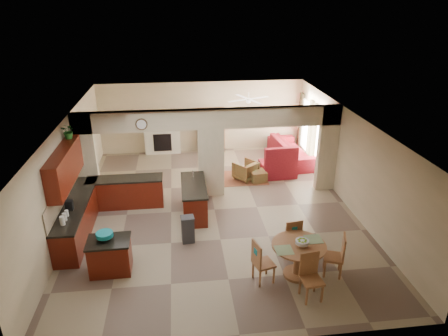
{
  "coord_description": "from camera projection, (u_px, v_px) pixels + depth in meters",
  "views": [
    {
      "loc": [
        -0.96,
        -10.34,
        5.86
      ],
      "look_at": [
        0.32,
        0.3,
        1.2
      ],
      "focal_mm": 32.0,
      "sensor_mm": 36.0,
      "label": 1
    }
  ],
  "objects": [
    {
      "name": "ceiling_fan",
      "position": [
        249.0,
        99.0,
        13.73
      ],
      "size": [
        1.0,
        1.0,
        0.1
      ],
      "primitive_type": "cylinder",
      "color": "white",
      "rests_on": "ceiling"
    },
    {
      "name": "wall_front",
      "position": [
        243.0,
        282.0,
        6.74
      ],
      "size": [
        8.0,
        0.0,
        8.0
      ],
      "primitive_type": "plane",
      "rotation": [
        -1.57,
        0.0,
        0.0
      ],
      "color": "beige",
      "rests_on": "floor"
    },
    {
      "name": "trash_can",
      "position": [
        188.0,
        230.0,
        10.2
      ],
      "size": [
        0.34,
        0.29,
        0.67
      ],
      "primitive_type": "cube",
      "rotation": [
        0.0,
        0.0,
        0.09
      ],
      "color": "#2F2F32",
      "rests_on": "floor"
    },
    {
      "name": "chair_north",
      "position": [
        292.0,
        236.0,
        9.54
      ],
      "size": [
        0.48,
        0.48,
        1.02
      ],
      "rotation": [
        0.0,
        0.0,
        3.3
      ],
      "color": "brown",
      "rests_on": "floor"
    },
    {
      "name": "partition_header",
      "position": [
        210.0,
        119.0,
        11.77
      ],
      "size": [
        8.0,
        0.25,
        0.6
      ],
      "primitive_type": "cube",
      "color": "beige",
      "rests_on": "partition_center_pier"
    },
    {
      "name": "window_a",
      "position": [
        321.0,
        140.0,
        13.91
      ],
      "size": [
        0.02,
        0.9,
        1.9
      ],
      "primitive_type": "cube",
      "color": "white",
      "rests_on": "wall_right"
    },
    {
      "name": "wall_left",
      "position": [
        68.0,
        173.0,
        10.86
      ],
      "size": [
        0.0,
        10.0,
        10.0
      ],
      "primitive_type": "plane",
      "rotation": [
        1.57,
        0.0,
        1.57
      ],
      "color": "beige",
      "rests_on": "floor"
    },
    {
      "name": "drape_a_right",
      "position": [
        314.0,
        135.0,
        14.45
      ],
      "size": [
        0.1,
        0.28,
        2.3
      ],
      "primitive_type": "cube",
      "color": "#3B1C17",
      "rests_on": "wall_right"
    },
    {
      "name": "fireplace",
      "position": [
        162.0,
        139.0,
        15.83
      ],
      "size": [
        1.6,
        0.35,
        1.2
      ],
      "color": "silver",
      "rests_on": "floor"
    },
    {
      "name": "drape_b_right",
      "position": [
        300.0,
        121.0,
        16.0
      ],
      "size": [
        0.1,
        0.28,
        2.3
      ],
      "primitive_type": "cube",
      "color": "#3B1C17",
      "rests_on": "wall_right"
    },
    {
      "name": "plant",
      "position": [
        69.0,
        131.0,
        10.47
      ],
      "size": [
        0.45,
        0.42,
        0.41
      ],
      "primitive_type": "imported",
      "rotation": [
        0.0,
        0.0,
        -0.34
      ],
      "color": "#155216",
      "rests_on": "upper_cabinets"
    },
    {
      "name": "window_b",
      "position": [
        306.0,
        126.0,
        15.45
      ],
      "size": [
        0.02,
        0.9,
        1.9
      ],
      "primitive_type": "cube",
      "color": "white",
      "rests_on": "wall_right"
    },
    {
      "name": "kitchen_counter",
      "position": [
        99.0,
        206.0,
        11.09
      ],
      "size": [
        2.52,
        3.29,
        1.48
      ],
      "color": "#421707",
      "rests_on": "floor"
    },
    {
      "name": "fruit_bowl",
      "position": [
        302.0,
        243.0,
        8.69
      ],
      "size": [
        0.29,
        0.29,
        0.16
      ],
      "primitive_type": "cylinder",
      "color": "#72AB24",
      "rests_on": "dining_table"
    },
    {
      "name": "ottoman",
      "position": [
        258.0,
        176.0,
        13.58
      ],
      "size": [
        0.6,
        0.6,
        0.38
      ],
      "primitive_type": "cube",
      "rotation": [
        0.0,
        0.0,
        0.17
      ],
      "color": "maroon",
      "rests_on": "floor"
    },
    {
      "name": "glazed_door",
      "position": [
        313.0,
        137.0,
        14.74
      ],
      "size": [
        0.02,
        0.7,
        2.1
      ],
      "primitive_type": "cube",
      "color": "white",
      "rests_on": "wall_right"
    },
    {
      "name": "partition_center_pier",
      "position": [
        211.0,
        163.0,
        12.33
      ],
      "size": [
        0.8,
        0.25,
        2.2
      ],
      "primitive_type": "cube",
      "color": "beige",
      "rests_on": "floor"
    },
    {
      "name": "drape_b_left",
      "position": [
        310.0,
        131.0,
        14.9
      ],
      "size": [
        0.1,
        0.28,
        2.3
      ],
      "primitive_type": "cube",
      "color": "#3B1C17",
      "rests_on": "wall_right"
    },
    {
      "name": "floor",
      "position": [
        215.0,
        209.0,
        11.85
      ],
      "size": [
        10.0,
        10.0,
        0.0
      ],
      "primitive_type": "plane",
      "color": "gray",
      "rests_on": "ground"
    },
    {
      "name": "teal_bowl",
      "position": [
        105.0,
        236.0,
        8.9
      ],
      "size": [
        0.38,
        0.38,
        0.18
      ],
      "primitive_type": "cylinder",
      "color": "#137F88",
      "rests_on": "kitchen_island"
    },
    {
      "name": "armchair",
      "position": [
        246.0,
        170.0,
        13.7
      ],
      "size": [
        0.98,
        0.98,
        0.65
      ],
      "primitive_type": "imported",
      "rotation": [
        0.0,
        0.0,
        3.79
      ],
      "color": "maroon",
      "rests_on": "floor"
    },
    {
      "name": "chaise",
      "position": [
        278.0,
        169.0,
        14.05
      ],
      "size": [
        1.22,
        1.03,
        0.46
      ],
      "primitive_type": "cube",
      "rotation": [
        0.0,
        0.0,
        0.07
      ],
      "color": "maroon",
      "rests_on": "floor"
    },
    {
      "name": "shelving_unit",
      "position": [
        211.0,
        130.0,
        15.92
      ],
      "size": [
        1.0,
        0.32,
        1.8
      ],
      "primitive_type": "cube",
      "color": "brown",
      "rests_on": "floor"
    },
    {
      "name": "ceiling",
      "position": [
        214.0,
        119.0,
        10.74
      ],
      "size": [
        10.0,
        10.0,
        0.0
      ],
      "primitive_type": "plane",
      "rotation": [
        3.14,
        0.0,
        0.0
      ],
      "color": "white",
      "rests_on": "wall_back"
    },
    {
      "name": "wall_back",
      "position": [
        202.0,
        117.0,
        15.85
      ],
      "size": [
        8.0,
        0.0,
        8.0
      ],
      "primitive_type": "plane",
      "rotation": [
        1.57,
        0.0,
        0.0
      ],
      "color": "beige",
      "rests_on": "floor"
    },
    {
      "name": "kitchen_island",
      "position": [
        110.0,
        256.0,
        9.06
      ],
      "size": [
        0.96,
        0.69,
        0.83
      ],
      "rotation": [
        0.0,
        0.0,
        0.01
      ],
      "color": "#421707",
      "rests_on": "floor"
    },
    {
      "name": "upper_cabinets",
      "position": [
        65.0,
        167.0,
        9.94
      ],
      "size": [
        0.35,
        2.4,
        0.9
      ],
      "primitive_type": "cube",
      "color": "#421707",
      "rests_on": "wall_left"
    },
    {
      "name": "partition_right_pier",
      "position": [
        327.0,
        148.0,
        12.61
      ],
      "size": [
        0.6,
        0.25,
        2.8
      ],
      "primitive_type": "cube",
      "color": "beige",
      "rests_on": "floor"
    },
    {
      "name": "drape_a_left",
      "position": [
        326.0,
        146.0,
        13.36
      ],
      "size": [
        0.1,
        0.28,
        2.3
      ],
      "primitive_type": "cube",
      "color": "#3B1C17",
      "rests_on": "wall_right"
    },
    {
      "name": "wall_right",
      "position": [
        349.0,
        160.0,
        11.74
      ],
      "size": [
        0.0,
        10.0,
        10.0
      ],
      "primitive_type": "plane",
      "rotation": [
        1.57,
        0.0,
        -1.57
      ],
      "color": "beige",
      "rests_on": "floor"
    },
    {
      "name": "wall_clock",
      "position": [
        141.0,
        124.0,
        11.43
      ],
      "size": [
        0.34,
        0.03,
        0.34
      ],
      "primitive_type": "cylinder",
      "rotation": [
        1.57,
        0.0,
        0.0
      ],
      "color": "#4D3319",
      "rests_on": "partition_header"
    },
    {
      "name": "sofa",
      "position": [
        291.0,
        150.0,
        15.25
      ],
      "size": [
        2.82,
        1.28,
        0.8
      ],
      "primitive_type": "imported",
      "rotation": [
        0.0,
        0.0,
        1.65
      ],
      "color": "maroon",
      "rests_on": "floor"
    },
    {
      "name": "peninsula",
      "position": [
        194.0,
        199.0,
        11.5
      ],
      "size": [
        0.7,
        1.85,
        0.91
      ],
      "color": "#421707",
      "rests_on": "floor"
    },
    {
      "name": "rug",
      "position": [
        243.0,
        178.0,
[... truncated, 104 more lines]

